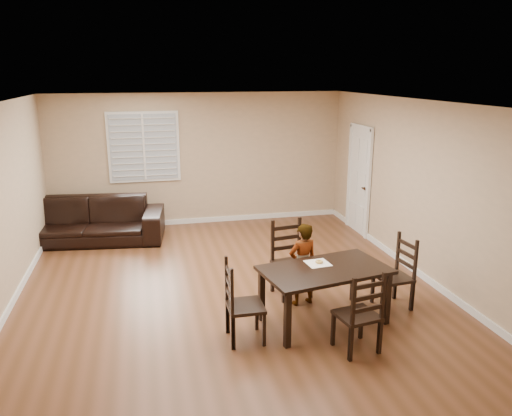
% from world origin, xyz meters
% --- Properties ---
extents(ground, '(7.00, 7.00, 0.00)m').
position_xyz_m(ground, '(0.00, 0.00, 0.00)').
color(ground, brown).
rests_on(ground, ground).
extents(room, '(6.04, 7.04, 2.72)m').
position_xyz_m(room, '(0.04, 0.18, 1.81)').
color(room, tan).
rests_on(room, ground).
extents(dining_table, '(1.70, 1.16, 0.73)m').
position_xyz_m(dining_table, '(1.01, -1.20, 0.65)').
color(dining_table, black).
rests_on(dining_table, ground).
extents(chair_near, '(0.55, 0.52, 1.08)m').
position_xyz_m(chair_near, '(0.82, -0.21, 0.49)').
color(chair_near, black).
rests_on(chair_near, ground).
extents(chair_far, '(0.51, 0.49, 0.99)m').
position_xyz_m(chair_far, '(1.16, -2.02, 0.45)').
color(chair_far, black).
rests_on(chair_far, ground).
extents(chair_left, '(0.42, 0.45, 1.00)m').
position_xyz_m(chair_left, '(-0.17, -1.41, 0.45)').
color(chair_left, black).
rests_on(chair_left, ground).
extents(chair_right, '(0.47, 0.49, 0.99)m').
position_xyz_m(chair_right, '(2.18, -0.99, 0.45)').
color(chair_right, black).
rests_on(chair_right, ground).
extents(child, '(0.47, 0.36, 1.16)m').
position_xyz_m(child, '(0.90, -0.65, 0.58)').
color(child, gray).
rests_on(child, ground).
extents(napkin, '(0.31, 0.31, 0.00)m').
position_xyz_m(napkin, '(0.97, -1.03, 0.74)').
color(napkin, white).
rests_on(napkin, dining_table).
extents(donut, '(0.10, 0.10, 0.04)m').
position_xyz_m(donut, '(0.99, -1.03, 0.76)').
color(donut, gold).
rests_on(donut, napkin).
extents(sofa, '(2.89, 1.41, 0.81)m').
position_xyz_m(sofa, '(-2.22, 2.76, 0.41)').
color(sofa, black).
rests_on(sofa, ground).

